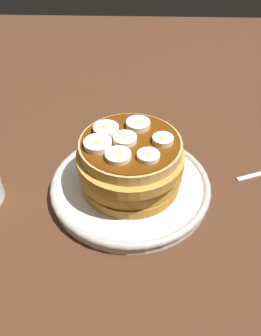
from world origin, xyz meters
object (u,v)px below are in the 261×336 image
banana_slice_0 (125,138)px  banana_slice_3 (138,124)px  banana_slice_4 (106,130)px  banana_slice_5 (98,144)px  banana_slice_6 (148,156)px  plate (130,186)px  pancake_stack (130,163)px  banana_slice_2 (118,156)px  banana_slice_1 (163,142)px

banana_slice_0 → banana_slice_3: same height
banana_slice_3 → banana_slice_4: bearing=-71.5°
banana_slice_5 → banana_slice_6: (1.97, 6.32, -0.10)cm
plate → banana_slice_5: banana_slice_5 is taller
pancake_stack → banana_slice_2: 5.37cm
pancake_stack → banana_slice_3: size_ratio=4.70×
plate → banana_slice_1: bearing=84.3°
banana_slice_0 → banana_slice_3: bearing=151.4°
banana_slice_3 → banana_slice_6: size_ratio=1.16×
pancake_stack → banana_slice_5: bearing=-72.5°
pancake_stack → banana_slice_2: size_ratio=4.77×
pancake_stack → banana_slice_5: banana_slice_5 is taller
banana_slice_2 → banana_slice_3: banana_slice_3 is taller
banana_slice_0 → banana_slice_2: size_ratio=0.95×
pancake_stack → banana_slice_0: banana_slice_0 is taller
banana_slice_2 → pancake_stack: bearing=157.9°
banana_slice_1 → banana_slice_4: bearing=-107.3°
pancake_stack → banana_slice_6: 5.60cm
banana_slice_3 → pancake_stack: bearing=-16.2°
banana_slice_1 → banana_slice_6: bearing=-33.7°
banana_slice_2 → banana_slice_5: (-2.08, -2.66, 0.08)cm
pancake_stack → banana_slice_3: banana_slice_3 is taller
banana_slice_0 → banana_slice_4: 3.01cm
plate → pancake_stack: bearing=-149.2°
plate → pancake_stack: 4.24cm
pancake_stack → banana_slice_3: 5.27cm
banana_slice_5 → banana_slice_0: bearing=114.8°
banana_slice_4 → banana_slice_6: 7.52cm
banana_slice_1 → banana_slice_3: bearing=-139.1°
plate → banana_slice_6: size_ratio=8.05×
banana_slice_1 → banana_slice_4: banana_slice_4 is taller
pancake_stack → banana_slice_4: size_ratio=4.52×
plate → banana_slice_3: banana_slice_3 is taller
plate → banana_slice_2: banana_slice_2 is taller
banana_slice_1 → banana_slice_5: same height
pancake_stack → banana_slice_5: size_ratio=4.30×
plate → banana_slice_6: bearing=35.4°
banana_slice_4 → banana_slice_3: bearing=108.5°
banana_slice_4 → banana_slice_5: size_ratio=0.95×
banana_slice_3 → banana_slice_6: banana_slice_3 is taller
banana_slice_0 → banana_slice_1: size_ratio=1.13×
plate → banana_slice_2: bearing=-22.9°
banana_slice_5 → banana_slice_6: bearing=72.7°
banana_slice_3 → banana_slice_4: 4.41cm
plate → banana_slice_4: 9.14cm
banana_slice_1 → banana_slice_2: bearing=-62.4°
plate → banana_slice_1: banana_slice_1 is taller
banana_slice_3 → banana_slice_6: (6.48, 1.36, -0.09)cm
banana_slice_0 → banana_slice_1: (0.75, 4.82, 0.01)cm
pancake_stack → plate: bearing=30.8°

